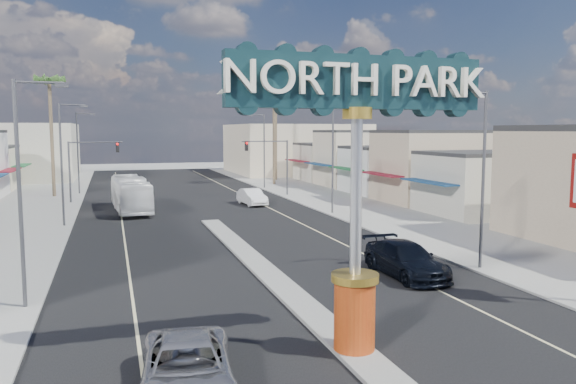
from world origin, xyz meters
TOP-DOWN VIEW (x-y plane):
  - ground at (0.00, 30.00)m, footprint 160.00×160.00m
  - road at (0.00, 30.00)m, footprint 20.00×120.00m
  - median_island at (0.00, 14.00)m, footprint 1.30×30.00m
  - sidewalk_left at (-14.00, 30.00)m, footprint 8.00×120.00m
  - sidewalk_right at (14.00, 30.00)m, footprint 8.00×120.00m
  - storefront_row_right at (24.00, 43.00)m, footprint 12.00×42.00m
  - backdrop_far_left at (-22.00, 75.00)m, footprint 20.00×20.00m
  - backdrop_far_right at (22.00, 75.00)m, footprint 20.00×20.00m
  - gateway_sign at (0.00, 1.98)m, footprint 8.20×1.50m
  - traffic_signal_left at (-9.18, 43.99)m, footprint 5.09×0.45m
  - traffic_signal_right at (9.18, 43.99)m, footprint 5.09×0.45m
  - streetlight_l_near at (-10.43, 10.00)m, footprint 2.03×0.22m
  - streetlight_l_mid at (-10.43, 30.00)m, footprint 2.03×0.22m
  - streetlight_l_far at (-10.43, 52.00)m, footprint 2.03×0.22m
  - streetlight_r_near at (10.43, 10.00)m, footprint 2.03×0.22m
  - streetlight_r_mid at (10.43, 30.00)m, footprint 2.03×0.22m
  - streetlight_r_far at (10.43, 52.00)m, footprint 2.03×0.22m
  - palm_left_far at (-13.00, 50.00)m, footprint 2.60×2.60m
  - palm_right_mid at (13.00, 56.00)m, footprint 2.60×2.60m
  - palm_right_far at (15.00, 62.00)m, footprint 2.60×2.60m
  - suv_left at (-5.43, 0.73)m, footprint 3.03×5.55m
  - suv_right at (6.34, 10.03)m, footprint 2.45×5.71m
  - car_parked_right at (5.50, 37.69)m, footprint 2.09×4.84m
  - city_bus at (-5.61, 37.02)m, footprint 3.24×10.97m

SIDE VIEW (x-z plane):
  - ground at x=0.00m, z-range 0.00..0.00m
  - road at x=0.00m, z-range 0.00..0.01m
  - sidewalk_left at x=-14.00m, z-range 0.00..0.12m
  - sidewalk_right at x=14.00m, z-range 0.00..0.12m
  - median_island at x=0.00m, z-range 0.00..0.16m
  - suv_left at x=-5.43m, z-range 0.00..1.48m
  - car_parked_right at x=5.50m, z-range 0.00..1.55m
  - suv_right at x=6.34m, z-range 0.00..1.64m
  - city_bus at x=-5.61m, z-range 0.00..3.01m
  - storefront_row_right at x=24.00m, z-range 0.00..6.00m
  - backdrop_far_left at x=-22.00m, z-range 0.00..8.00m
  - backdrop_far_right at x=22.00m, z-range 0.00..8.00m
  - traffic_signal_left at x=-9.18m, z-range 1.27..7.27m
  - traffic_signal_right at x=9.18m, z-range 1.27..7.27m
  - streetlight_l_near at x=-10.43m, z-range 0.57..9.57m
  - streetlight_l_mid at x=-10.43m, z-range 0.57..9.57m
  - streetlight_l_far at x=-10.43m, z-range 0.57..9.57m
  - streetlight_r_near at x=10.43m, z-range 0.57..9.57m
  - streetlight_r_mid at x=10.43m, z-range 0.57..9.57m
  - streetlight_r_far at x=10.43m, z-range 0.57..9.57m
  - gateway_sign at x=0.00m, z-range 1.35..10.50m
  - palm_right_mid at x=13.00m, z-range 4.55..16.65m
  - palm_left_far at x=-13.00m, z-range 4.95..18.05m
  - palm_right_far at x=15.00m, z-range 5.34..19.44m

